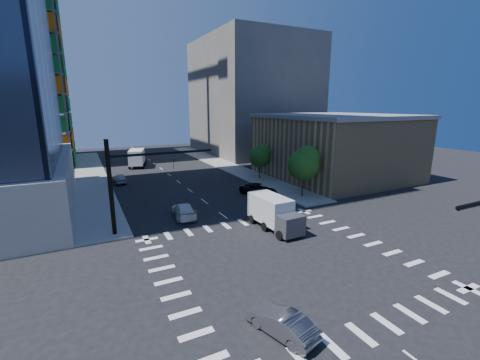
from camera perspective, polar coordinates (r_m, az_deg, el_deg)
ground at (r=26.68m, az=7.64°, el=-13.97°), size 160.00×160.00×0.00m
road_markings at (r=26.67m, az=7.64°, el=-13.96°), size 20.00×20.00×0.01m
sidewalk_ne at (r=66.06m, az=-2.81°, el=2.70°), size 5.00×60.00×0.15m
sidewalk_nw at (r=60.71m, az=-24.95°, el=0.52°), size 5.00×60.00×0.15m
commercial_building at (r=57.06m, az=16.35°, el=5.84°), size 20.50×22.50×10.60m
bg_building_ne at (r=84.84m, az=2.12°, el=14.49°), size 24.00×30.00×28.00m
signal_mast_nw at (r=31.89m, az=-19.49°, el=0.44°), size 10.20×0.40×9.00m
tree_south at (r=43.10m, az=11.43°, el=3.01°), size 4.16×4.16×6.82m
tree_north at (r=53.19m, az=3.72°, el=4.39°), size 3.54×3.52×5.78m
car_nb_far at (r=44.05m, az=3.33°, el=-1.73°), size 4.25×6.15×1.56m
car_sb_near at (r=36.08m, az=-9.97°, el=-5.35°), size 2.72×5.48×1.53m
car_sb_mid at (r=54.37m, az=-20.56°, el=0.28°), size 1.75×4.35×1.48m
car_sb_cross at (r=19.06m, az=7.32°, el=-23.82°), size 2.65×4.44×1.38m
box_truck_near at (r=32.09m, az=6.37°, el=-6.37°), size 2.89×6.23×3.21m
box_truck_far at (r=67.94m, az=-17.76°, el=3.63°), size 4.49×7.16×3.49m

